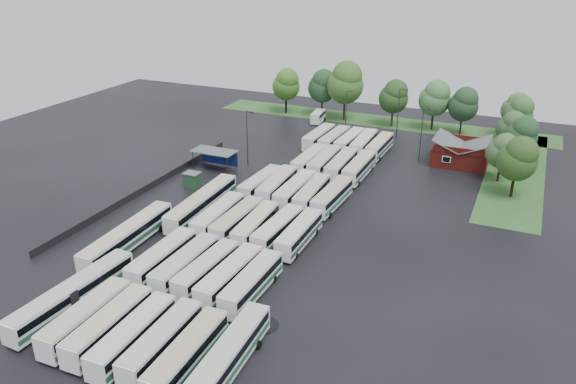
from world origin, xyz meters
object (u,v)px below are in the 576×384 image
at_px(brick_building, 461,155).
at_px(minibus, 318,116).
at_px(artic_bus_west_a, 73,294).
at_px(artic_bus_east, 221,366).

relative_size(brick_building, minibus, 1.64).
bearing_deg(artic_bus_west_a, brick_building, 66.29).
xyz_separation_m(brick_building, minibus, (-34.82, 15.25, -0.43)).
xyz_separation_m(artic_bus_west_a, minibus, (-1.81, 80.89, -0.33)).
bearing_deg(artic_bus_east, brick_building, 77.82).
height_order(artic_bus_west_a, artic_bus_east, artic_bus_east).
bearing_deg(brick_building, minibus, 156.34).
bearing_deg(minibus, brick_building, -29.47).
bearing_deg(artic_bus_east, minibus, 102.75).
distance_m(artic_bus_east, minibus, 87.48).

